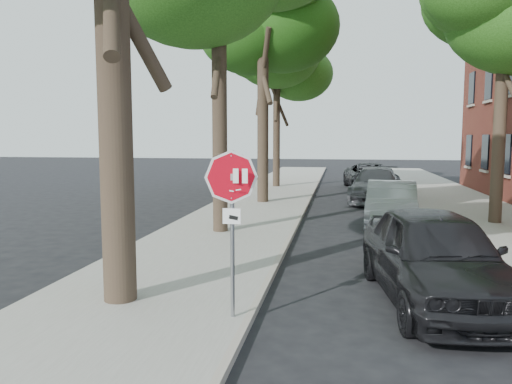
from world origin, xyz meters
TOP-DOWN VIEW (x-y plane):
  - ground at (0.00, 0.00)m, footprint 120.00×120.00m
  - sidewalk_left at (-2.50, 12.00)m, footprint 4.00×55.00m
  - sidewalk_right at (6.00, 12.00)m, footprint 4.00×55.00m
  - curb_left at (-0.45, 12.00)m, footprint 0.12×55.00m
  - curb_right at (3.95, 12.00)m, footprint 0.12×55.00m
  - stop_sign at (-0.70, -0.03)m, footprint 0.76×0.34m
  - tree_mid_b at (-2.42, 14.12)m, footprint 5.88×5.46m
  - tree_far at (-2.72, 21.11)m, footprint 5.29×4.91m
  - tree_right at (5.98, 10.11)m, footprint 5.29×4.91m
  - car_a at (2.60, 1.65)m, footprint 2.58×5.12m
  - car_b at (2.60, 9.38)m, footprint 1.95×4.57m
  - car_c at (2.53, 15.66)m, footprint 2.76×5.52m
  - car_d at (2.60, 21.28)m, footprint 3.07×5.53m

SIDE VIEW (x-z plane):
  - ground at x=0.00m, z-range 0.00..0.00m
  - sidewalk_left at x=-2.50m, z-range 0.00..0.12m
  - sidewalk_right at x=6.00m, z-range 0.00..0.12m
  - curb_left at x=-0.45m, z-range 0.00..0.13m
  - curb_right at x=3.95m, z-range 0.00..0.13m
  - car_d at x=2.60m, z-range 0.00..1.46m
  - car_b at x=2.60m, z-range 0.00..1.47m
  - car_c at x=2.53m, z-range 0.00..1.54m
  - car_a at x=2.60m, z-range 0.00..1.67m
  - stop_sign at x=-0.70m, z-range 0.64..3.25m
  - tree_far at x=-2.72m, z-range 2.55..11.88m
  - tree_right at x=5.98m, z-range 2.55..11.88m
  - tree_mid_b at x=-2.42m, z-range 2.82..13.18m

